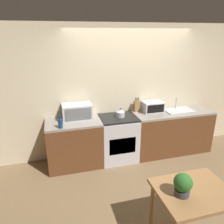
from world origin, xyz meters
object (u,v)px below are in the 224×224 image
Objects in this scene: bottle at (60,123)px; stove_range at (118,138)px; microwave at (77,112)px; dining_table at (193,198)px; kettle at (120,113)px; toaster_oven at (152,106)px.

stove_range is at bearing 11.83° from bottle.
dining_table is at bearing -63.80° from microwave.
stove_range is at bearing 98.15° from dining_table.
bottle reaches higher than dining_table.
kettle is 1.15m from bottle.
microwave reaches higher than bottle.
bottle is 2.29m from dining_table.
dining_table is (1.38, -1.80, -0.35)m from bottle.
toaster_oven is (1.53, 0.01, -0.04)m from microwave.
microwave reaches higher than dining_table.
kettle is 0.74m from toaster_oven.
dining_table is (0.25, -2.02, -0.34)m from kettle.
dining_table is at bearing -102.52° from toaster_oven.
stove_range is 0.97m from microwave.
toaster_oven is 0.48× the size of dining_table.
kettle is 0.82m from microwave.
microwave reaches higher than toaster_oven.
kettle is 0.20× the size of dining_table.
toaster_oven reaches higher than stove_range.
toaster_oven is at bearing 9.52° from stove_range.
kettle is (0.04, -0.00, 0.53)m from stove_range.
stove_range is 2.05m from dining_table.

